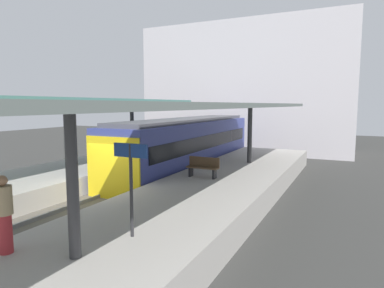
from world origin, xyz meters
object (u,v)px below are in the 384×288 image
platform_bench (203,166)px  commuter_train (188,145)px  passenger_near_bench (4,213)px  platform_sign (131,169)px

platform_bench → commuter_train: bearing=123.1°
passenger_near_bench → platform_bench: bearing=85.2°
platform_bench → platform_sign: 6.91m
commuter_train → passenger_near_bench: bearing=-80.0°
commuter_train → passenger_near_bench: size_ratio=8.35×
commuter_train → platform_sign: bearing=-69.8°
platform_sign → passenger_near_bench: (-1.86, -1.88, -0.76)m
commuter_train → passenger_near_bench: 13.49m
commuter_train → platform_sign: 12.19m
platform_bench → platform_sign: (1.13, -6.72, 1.16)m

